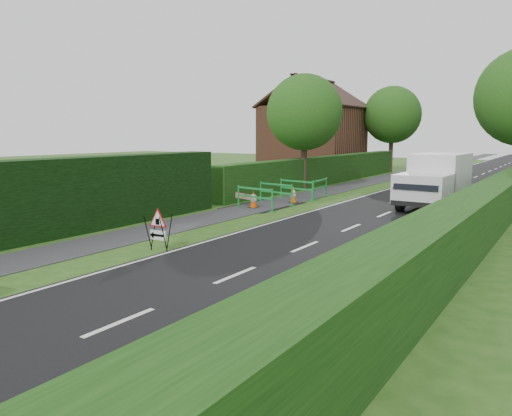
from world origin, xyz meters
The scene contains 22 objects.
ground centered at (0.00, 0.00, 0.00)m, with size 120.00×120.00×0.00m, color #264B15.
road_surface centered at (2.50, 35.00, 0.00)m, with size 6.00×90.00×0.02m, color black.
footpath centered at (-3.00, 35.00, 0.01)m, with size 2.00×90.00×0.02m, color #2D2D30.
hedge_west_near centered at (-5.00, 0.00, 0.00)m, with size 1.10×18.00×2.50m, color black.
hedge_west_far centered at (-5.00, 22.00, 0.00)m, with size 1.00×24.00×1.80m, color #14380F.
hedge_east centered at (6.50, 16.00, 0.00)m, with size 1.20×50.00×1.50m, color #14380F.
house_west centered at (-10.00, 30.00, 2.90)m, with size 7.50×7.40×7.88m.
tree_nw centered at (-4.60, 18.00, 4.48)m, with size 4.40×4.40×6.70m.
tree_fw centered at (-4.60, 34.00, 4.83)m, with size 4.80×4.80×7.24m.
triangle_sign centered at (-0.76, 1.81, 0.72)m, with size 0.76×0.76×1.03m.
works_van centered at (3.74, 14.54, 1.27)m, with size 2.24×5.31×2.39m.
traffic_cone_0 centered at (5.39, 12.18, 0.39)m, with size 0.38×0.38×0.79m.
traffic_cone_1 centered at (4.60, 13.93, 0.39)m, with size 0.38×0.38×0.79m.
traffic_cone_2 centered at (5.28, 15.47, 0.39)m, with size 0.38×0.38×0.79m.
traffic_cone_3 centered at (-3.00, 10.14, 0.39)m, with size 0.38×0.38×0.79m.
traffic_cone_4 centered at (-2.26, 12.49, 0.39)m, with size 0.38×0.38×0.79m.
ped_barrier_0 centered at (-2.68, 9.77, 0.63)m, with size 2.09×0.70×1.00m.
ped_barrier_1 centered at (-2.84, 11.82, 0.63)m, with size 2.09×0.76×1.00m.
ped_barrier_2 centered at (-2.76, 13.71, 0.63)m, with size 2.09×0.70×1.00m.
ped_barrier_3 centered at (-1.99, 14.80, 0.63)m, with size 0.59×2.09×1.00m.
redwhite_plank centered at (-3.59, 10.41, 0.00)m, with size 1.50×0.04×0.25m, color red.
hatchback_car centered at (2.27, 24.29, 0.68)m, with size 1.60×3.98×1.36m, color white.
Camera 1 is at (9.02, -8.18, 3.29)m, focal length 35.00 mm.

